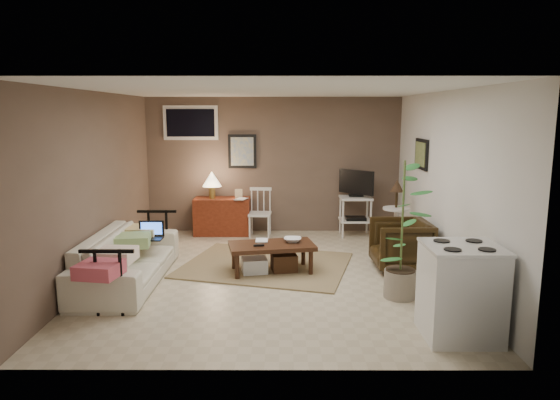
{
  "coord_description": "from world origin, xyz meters",
  "views": [
    {
      "loc": [
        0.14,
        -6.37,
        2.13
      ],
      "look_at": [
        0.12,
        0.35,
        0.95
      ],
      "focal_mm": 32.0,
      "sensor_mm": 36.0,
      "label": 1
    }
  ],
  "objects_px": {
    "side_table": "(396,207)",
    "spindle_chair": "(260,214)",
    "armchair": "(401,242)",
    "tv_stand": "(356,201)",
    "sofa": "(127,250)",
    "red_console": "(221,213)",
    "stove": "(461,291)",
    "potted_plant": "(402,225)",
    "coffee_table": "(271,256)"
  },
  "relations": [
    {
      "from": "spindle_chair",
      "to": "tv_stand",
      "type": "bearing_deg",
      "value": 0.95
    },
    {
      "from": "red_console",
      "to": "tv_stand",
      "type": "bearing_deg",
      "value": -2.31
    },
    {
      "from": "stove",
      "to": "tv_stand",
      "type": "bearing_deg",
      "value": 95.92
    },
    {
      "from": "red_console",
      "to": "potted_plant",
      "type": "height_order",
      "value": "potted_plant"
    },
    {
      "from": "coffee_table",
      "to": "armchair",
      "type": "xyz_separation_m",
      "value": [
        1.77,
        0.16,
        0.14
      ]
    },
    {
      "from": "side_table",
      "to": "red_console",
      "type": "bearing_deg",
      "value": 161.51
    },
    {
      "from": "red_console",
      "to": "side_table",
      "type": "distance_m",
      "value": 3.02
    },
    {
      "from": "potted_plant",
      "to": "tv_stand",
      "type": "bearing_deg",
      "value": 91.75
    },
    {
      "from": "sofa",
      "to": "armchair",
      "type": "height_order",
      "value": "sofa"
    },
    {
      "from": "sofa",
      "to": "potted_plant",
      "type": "xyz_separation_m",
      "value": [
        3.32,
        -0.51,
        0.44
      ]
    },
    {
      "from": "coffee_table",
      "to": "red_console",
      "type": "relative_size",
      "value": 1.08
    },
    {
      "from": "spindle_chair",
      "to": "tv_stand",
      "type": "height_order",
      "value": "tv_stand"
    },
    {
      "from": "sofa",
      "to": "stove",
      "type": "bearing_deg",
      "value": -113.01
    },
    {
      "from": "armchair",
      "to": "stove",
      "type": "distance_m",
      "value": 2.09
    },
    {
      "from": "spindle_chair",
      "to": "stove",
      "type": "relative_size",
      "value": 0.92
    },
    {
      "from": "spindle_chair",
      "to": "potted_plant",
      "type": "relative_size",
      "value": 0.51
    },
    {
      "from": "spindle_chair",
      "to": "stove",
      "type": "distance_m",
      "value": 4.48
    },
    {
      "from": "tv_stand",
      "to": "red_console",
      "type": "bearing_deg",
      "value": 177.69
    },
    {
      "from": "red_console",
      "to": "side_table",
      "type": "height_order",
      "value": "red_console"
    },
    {
      "from": "coffee_table",
      "to": "side_table",
      "type": "bearing_deg",
      "value": 31.94
    },
    {
      "from": "tv_stand",
      "to": "potted_plant",
      "type": "xyz_separation_m",
      "value": [
        0.09,
        -2.96,
        0.26
      ]
    },
    {
      "from": "sofa",
      "to": "potted_plant",
      "type": "height_order",
      "value": "potted_plant"
    },
    {
      "from": "red_console",
      "to": "stove",
      "type": "bearing_deg",
      "value": -55.96
    },
    {
      "from": "spindle_chair",
      "to": "armchair",
      "type": "bearing_deg",
      "value": -43.14
    },
    {
      "from": "coffee_table",
      "to": "potted_plant",
      "type": "relative_size",
      "value": 0.74
    },
    {
      "from": "coffee_table",
      "to": "sofa",
      "type": "bearing_deg",
      "value": -168.06
    },
    {
      "from": "red_console",
      "to": "potted_plant",
      "type": "relative_size",
      "value": 0.69
    },
    {
      "from": "tv_stand",
      "to": "armchair",
      "type": "relative_size",
      "value": 1.52
    },
    {
      "from": "spindle_chair",
      "to": "side_table",
      "type": "distance_m",
      "value": 2.34
    },
    {
      "from": "spindle_chair",
      "to": "potted_plant",
      "type": "xyz_separation_m",
      "value": [
        1.75,
        -2.93,
        0.47
      ]
    },
    {
      "from": "red_console",
      "to": "spindle_chair",
      "type": "xyz_separation_m",
      "value": [
        0.69,
        -0.12,
        0.0
      ]
    },
    {
      "from": "side_table",
      "to": "spindle_chair",
      "type": "bearing_deg",
      "value": 158.99
    },
    {
      "from": "red_console",
      "to": "armchair",
      "type": "relative_size",
      "value": 1.48
    },
    {
      "from": "sofa",
      "to": "side_table",
      "type": "xyz_separation_m",
      "value": [
        3.74,
        1.59,
        0.26
      ]
    },
    {
      "from": "side_table",
      "to": "sofa",
      "type": "bearing_deg",
      "value": -157.01
    },
    {
      "from": "red_console",
      "to": "spindle_chair",
      "type": "distance_m",
      "value": 0.7
    },
    {
      "from": "stove",
      "to": "potted_plant",
      "type": "bearing_deg",
      "value": 107.36
    },
    {
      "from": "side_table",
      "to": "potted_plant",
      "type": "distance_m",
      "value": 2.15
    },
    {
      "from": "stove",
      "to": "side_table",
      "type": "bearing_deg",
      "value": 88.35
    },
    {
      "from": "side_table",
      "to": "potted_plant",
      "type": "height_order",
      "value": "potted_plant"
    },
    {
      "from": "side_table",
      "to": "potted_plant",
      "type": "bearing_deg",
      "value": -101.16
    },
    {
      "from": "tv_stand",
      "to": "side_table",
      "type": "relative_size",
      "value": 1.05
    },
    {
      "from": "tv_stand",
      "to": "armchair",
      "type": "distance_m",
      "value": 1.95
    },
    {
      "from": "stove",
      "to": "armchair",
      "type": "bearing_deg",
      "value": 91.98
    },
    {
      "from": "spindle_chair",
      "to": "side_table",
      "type": "relative_size",
      "value": 0.76
    },
    {
      "from": "tv_stand",
      "to": "armchair",
      "type": "bearing_deg",
      "value": -79.83
    },
    {
      "from": "coffee_table",
      "to": "stove",
      "type": "xyz_separation_m",
      "value": [
        1.84,
        -1.93,
        0.22
      ]
    },
    {
      "from": "sofa",
      "to": "side_table",
      "type": "height_order",
      "value": "side_table"
    },
    {
      "from": "coffee_table",
      "to": "sofa",
      "type": "distance_m",
      "value": 1.86
    },
    {
      "from": "red_console",
      "to": "potted_plant",
      "type": "distance_m",
      "value": 3.94
    }
  ]
}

